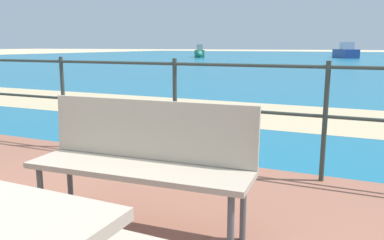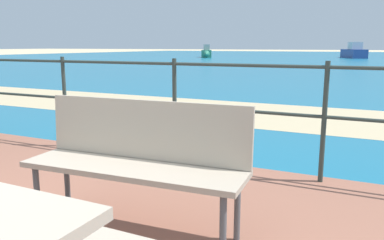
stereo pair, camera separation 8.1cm
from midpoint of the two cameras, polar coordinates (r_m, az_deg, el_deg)
name	(u,v)px [view 1 (the left image)]	position (r m, az deg, el deg)	size (l,w,h in m)	color
sea_water	(344,59)	(41.10, 21.56, 8.46)	(90.00, 90.00, 0.01)	#196B8E
beach_strip	(257,114)	(7.31, 9.34, 0.90)	(54.00, 2.64, 0.01)	tan
park_bench	(143,153)	(2.52, -8.17, -4.93)	(1.48, 0.49, 0.85)	tan
railing_fence	(175,97)	(3.96, -3.14, 3.38)	(5.94, 0.04, 1.08)	#2D3833
boat_near	(345,52)	(43.86, 21.70, 9.31)	(2.88, 5.51, 1.61)	#2D478C
boat_far	(200,53)	(42.11, 1.09, 9.91)	(2.06, 3.48, 1.38)	#338466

